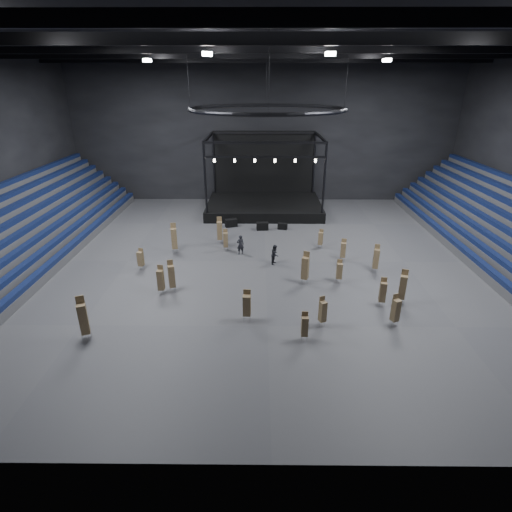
{
  "coord_description": "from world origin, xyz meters",
  "views": [
    {
      "loc": [
        -0.56,
        -32.98,
        14.89
      ],
      "look_at": [
        -0.85,
        -2.0,
        1.4
      ],
      "focal_mm": 28.0,
      "sensor_mm": 36.0,
      "label": 1
    }
  ],
  "objects_px": {
    "flight_case_right": "(283,226)",
    "chair_stack_11": "(376,258)",
    "chair_stack_10": "(343,249)",
    "man_center": "(240,245)",
    "chair_stack_4": "(383,291)",
    "chair_stack_12": "(339,271)",
    "chair_stack_9": "(226,239)",
    "chair_stack_1": "(172,276)",
    "chair_stack_13": "(220,230)",
    "flight_case_mid": "(262,226)",
    "chair_stack_15": "(396,310)",
    "chair_stack_6": "(321,238)",
    "stage": "(264,198)",
    "chair_stack_2": "(174,238)",
    "chair_stack_14": "(141,258)",
    "chair_stack_16": "(305,267)",
    "chair_stack_0": "(323,311)",
    "chair_stack_5": "(161,279)",
    "flight_case_left": "(231,223)",
    "chair_stack_7": "(247,305)",
    "chair_stack_8": "(403,287)",
    "crew_member": "(275,254)",
    "chair_stack_3": "(305,326)",
    "chair_stack_17": "(83,318)"
  },
  "relations": [
    {
      "from": "chair_stack_14",
      "to": "chair_stack_16",
      "type": "height_order",
      "value": "chair_stack_16"
    },
    {
      "from": "chair_stack_0",
      "to": "chair_stack_10",
      "type": "xyz_separation_m",
      "value": [
        3.37,
        10.57,
        -0.0
      ]
    },
    {
      "from": "flight_case_mid",
      "to": "chair_stack_10",
      "type": "height_order",
      "value": "chair_stack_10"
    },
    {
      "from": "chair_stack_9",
      "to": "chair_stack_16",
      "type": "distance_m",
      "value": 9.72
    },
    {
      "from": "chair_stack_13",
      "to": "chair_stack_7",
      "type": "bearing_deg",
      "value": -80.88
    },
    {
      "from": "flight_case_right",
      "to": "chair_stack_11",
      "type": "xyz_separation_m",
      "value": [
        7.32,
        -10.77,
        0.93
      ]
    },
    {
      "from": "chair_stack_5",
      "to": "chair_stack_15",
      "type": "xyz_separation_m",
      "value": [
        16.45,
        -4.19,
        -0.03
      ]
    },
    {
      "from": "chair_stack_2",
      "to": "chair_stack_16",
      "type": "height_order",
      "value": "chair_stack_2"
    },
    {
      "from": "chair_stack_17",
      "to": "chair_stack_4",
      "type": "bearing_deg",
      "value": -8.51
    },
    {
      "from": "chair_stack_2",
      "to": "chair_stack_4",
      "type": "height_order",
      "value": "chair_stack_2"
    },
    {
      "from": "chair_stack_4",
      "to": "chair_stack_0",
      "type": "bearing_deg",
      "value": -141.02
    },
    {
      "from": "chair_stack_16",
      "to": "chair_stack_3",
      "type": "bearing_deg",
      "value": -74.37
    },
    {
      "from": "chair_stack_15",
      "to": "flight_case_right",
      "type": "bearing_deg",
      "value": 85.09
    },
    {
      "from": "flight_case_left",
      "to": "chair_stack_11",
      "type": "height_order",
      "value": "chair_stack_11"
    },
    {
      "from": "flight_case_mid",
      "to": "chair_stack_11",
      "type": "bearing_deg",
      "value": -47.83
    },
    {
      "from": "chair_stack_13",
      "to": "chair_stack_15",
      "type": "bearing_deg",
      "value": -52.04
    },
    {
      "from": "chair_stack_5",
      "to": "man_center",
      "type": "distance_m",
      "value": 9.64
    },
    {
      "from": "chair_stack_2",
      "to": "chair_stack_3",
      "type": "distance_m",
      "value": 17.72
    },
    {
      "from": "chair_stack_4",
      "to": "chair_stack_10",
      "type": "bearing_deg",
      "value": 109.03
    },
    {
      "from": "chair_stack_0",
      "to": "chair_stack_5",
      "type": "distance_m",
      "value": 12.4
    },
    {
      "from": "stage",
      "to": "chair_stack_10",
      "type": "distance_m",
      "value": 17.48
    },
    {
      "from": "chair_stack_1",
      "to": "chair_stack_13",
      "type": "bearing_deg",
      "value": 52.63
    },
    {
      "from": "chair_stack_0",
      "to": "chair_stack_2",
      "type": "height_order",
      "value": "chair_stack_2"
    },
    {
      "from": "chair_stack_0",
      "to": "chair_stack_9",
      "type": "relative_size",
      "value": 1.01
    },
    {
      "from": "chair_stack_6",
      "to": "chair_stack_15",
      "type": "distance_m",
      "value": 13.96
    },
    {
      "from": "chair_stack_3",
      "to": "chair_stack_6",
      "type": "relative_size",
      "value": 1.05
    },
    {
      "from": "chair_stack_4",
      "to": "chair_stack_11",
      "type": "relative_size",
      "value": 0.89
    },
    {
      "from": "flight_case_mid",
      "to": "chair_stack_16",
      "type": "distance_m",
      "value": 13.16
    },
    {
      "from": "crew_member",
      "to": "chair_stack_0",
      "type": "bearing_deg",
      "value": -145.56
    },
    {
      "from": "chair_stack_5",
      "to": "chair_stack_10",
      "type": "xyz_separation_m",
      "value": [
        15.02,
        6.32,
        -0.11
      ]
    },
    {
      "from": "chair_stack_8",
      "to": "stage",
      "type": "bearing_deg",
      "value": 133.89
    },
    {
      "from": "chair_stack_13",
      "to": "chair_stack_12",
      "type": "bearing_deg",
      "value": -42.66
    },
    {
      "from": "chair_stack_4",
      "to": "crew_member",
      "type": "relative_size",
      "value": 1.25
    },
    {
      "from": "chair_stack_1",
      "to": "chair_stack_15",
      "type": "relative_size",
      "value": 1.13
    },
    {
      "from": "chair_stack_8",
      "to": "chair_stack_13",
      "type": "distance_m",
      "value": 18.59
    },
    {
      "from": "chair_stack_12",
      "to": "chair_stack_9",
      "type": "bearing_deg",
      "value": 146.47
    },
    {
      "from": "chair_stack_4",
      "to": "chair_stack_15",
      "type": "distance_m",
      "value": 2.56
    },
    {
      "from": "stage",
      "to": "chair_stack_8",
      "type": "bearing_deg",
      "value": -67.39
    },
    {
      "from": "stage",
      "to": "flight_case_left",
      "type": "bearing_deg",
      "value": -119.07
    },
    {
      "from": "chair_stack_5",
      "to": "chair_stack_13",
      "type": "distance_m",
      "value": 11.12
    },
    {
      "from": "chair_stack_1",
      "to": "chair_stack_7",
      "type": "xyz_separation_m",
      "value": [
        5.9,
        -4.1,
        -0.1
      ]
    },
    {
      "from": "chair_stack_9",
      "to": "chair_stack_2",
      "type": "bearing_deg",
      "value": -178.11
    },
    {
      "from": "flight_case_right",
      "to": "chair_stack_4",
      "type": "height_order",
      "value": "chair_stack_4"
    },
    {
      "from": "chair_stack_8",
      "to": "chair_stack_16",
      "type": "xyz_separation_m",
      "value": [
        -6.73,
        3.11,
        0.03
      ]
    },
    {
      "from": "chair_stack_10",
      "to": "man_center",
      "type": "xyz_separation_m",
      "value": [
        -9.33,
        1.47,
        -0.17
      ]
    },
    {
      "from": "stage",
      "to": "man_center",
      "type": "relative_size",
      "value": 7.42
    },
    {
      "from": "chair_stack_16",
      "to": "crew_member",
      "type": "relative_size",
      "value": 1.53
    },
    {
      "from": "flight_case_left",
      "to": "chair_stack_11",
      "type": "distance_m",
      "value": 17.47
    },
    {
      "from": "flight_case_mid",
      "to": "chair_stack_15",
      "type": "xyz_separation_m",
      "value": [
        8.66,
        -18.74,
        0.76
      ]
    },
    {
      "from": "flight_case_left",
      "to": "man_center",
      "type": "distance_m",
      "value": 7.96
    }
  ]
}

